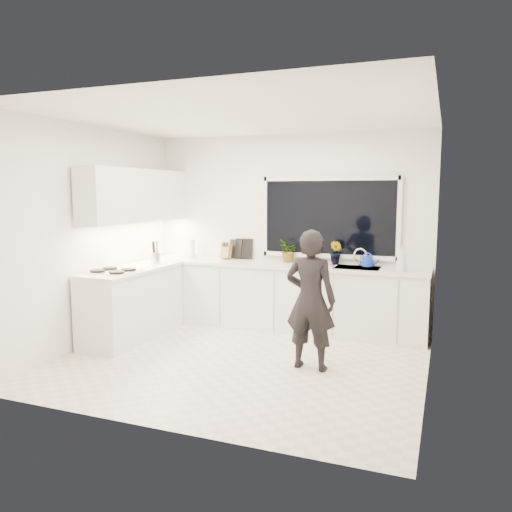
% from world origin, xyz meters
% --- Properties ---
extents(floor, '(4.00, 3.50, 0.02)m').
position_xyz_m(floor, '(0.00, 0.00, -0.01)').
color(floor, beige).
rests_on(floor, ground).
extents(wall_back, '(4.00, 0.02, 2.70)m').
position_xyz_m(wall_back, '(0.00, 1.76, 1.35)').
color(wall_back, white).
rests_on(wall_back, ground).
extents(wall_left, '(0.02, 3.50, 2.70)m').
position_xyz_m(wall_left, '(-2.01, 0.00, 1.35)').
color(wall_left, white).
rests_on(wall_left, ground).
extents(wall_right, '(0.02, 3.50, 2.70)m').
position_xyz_m(wall_right, '(2.01, 0.00, 1.35)').
color(wall_right, white).
rests_on(wall_right, ground).
extents(ceiling, '(4.00, 3.50, 0.02)m').
position_xyz_m(ceiling, '(0.00, 0.00, 2.71)').
color(ceiling, white).
rests_on(ceiling, wall_back).
extents(window, '(1.80, 0.02, 1.00)m').
position_xyz_m(window, '(0.60, 1.73, 1.55)').
color(window, black).
rests_on(window, wall_back).
extents(base_cabinets_back, '(3.92, 0.58, 0.88)m').
position_xyz_m(base_cabinets_back, '(0.00, 1.45, 0.44)').
color(base_cabinets_back, white).
rests_on(base_cabinets_back, floor).
extents(base_cabinets_left, '(0.58, 1.60, 0.88)m').
position_xyz_m(base_cabinets_left, '(-1.67, 0.35, 0.44)').
color(base_cabinets_left, white).
rests_on(base_cabinets_left, floor).
extents(countertop_back, '(3.94, 0.62, 0.04)m').
position_xyz_m(countertop_back, '(0.00, 1.44, 0.90)').
color(countertop_back, silver).
rests_on(countertop_back, base_cabinets_back).
extents(countertop_left, '(0.62, 1.60, 0.04)m').
position_xyz_m(countertop_left, '(-1.67, 0.35, 0.90)').
color(countertop_left, silver).
rests_on(countertop_left, base_cabinets_left).
extents(upper_cabinets, '(0.34, 2.10, 0.70)m').
position_xyz_m(upper_cabinets, '(-1.79, 0.70, 1.85)').
color(upper_cabinets, white).
rests_on(upper_cabinets, wall_left).
extents(sink, '(0.58, 0.42, 0.14)m').
position_xyz_m(sink, '(1.05, 1.45, 0.87)').
color(sink, silver).
rests_on(sink, countertop_back).
extents(faucet, '(0.03, 0.03, 0.22)m').
position_xyz_m(faucet, '(1.05, 1.65, 1.03)').
color(faucet, silver).
rests_on(faucet, countertop_back).
extents(stovetop, '(0.56, 0.48, 0.03)m').
position_xyz_m(stovetop, '(-1.69, -0.00, 0.94)').
color(stovetop, black).
rests_on(stovetop, countertop_left).
extents(person, '(0.57, 0.39, 1.51)m').
position_xyz_m(person, '(0.79, 0.05, 0.75)').
color(person, black).
rests_on(person, floor).
extents(pizza_tray, '(0.45, 0.37, 0.03)m').
position_xyz_m(pizza_tray, '(0.53, 1.42, 0.94)').
color(pizza_tray, '#B0AFB4').
rests_on(pizza_tray, countertop_back).
extents(pizza, '(0.41, 0.32, 0.01)m').
position_xyz_m(pizza, '(0.53, 1.42, 0.95)').
color(pizza, red).
rests_on(pizza, pizza_tray).
extents(watering_can, '(0.17, 0.17, 0.13)m').
position_xyz_m(watering_can, '(1.15, 1.61, 0.98)').
color(watering_can, blue).
rests_on(watering_can, countertop_back).
extents(paper_towel_roll, '(0.13, 0.13, 0.26)m').
position_xyz_m(paper_towel_roll, '(-1.44, 1.55, 1.05)').
color(paper_towel_roll, silver).
rests_on(paper_towel_roll, countertop_back).
extents(knife_block, '(0.14, 0.11, 0.22)m').
position_xyz_m(knife_block, '(-0.89, 1.59, 1.03)').
color(knife_block, '#966946').
rests_on(knife_block, countertop_back).
extents(utensil_crock, '(0.15, 0.15, 0.16)m').
position_xyz_m(utensil_crock, '(-1.59, 0.80, 1.00)').
color(utensil_crock, '#AFAFB3').
rests_on(utensil_crock, countertop_left).
extents(picture_frame_large, '(0.22, 0.07, 0.28)m').
position_xyz_m(picture_frame_large, '(-0.78, 1.69, 1.06)').
color(picture_frame_large, black).
rests_on(picture_frame_large, countertop_back).
extents(picture_frame_small, '(0.25, 0.06, 0.30)m').
position_xyz_m(picture_frame_small, '(-0.65, 1.69, 1.07)').
color(picture_frame_small, black).
rests_on(picture_frame_small, countertop_back).
extents(herb_plants, '(0.95, 0.36, 0.32)m').
position_xyz_m(herb_plants, '(0.27, 1.61, 1.08)').
color(herb_plants, '#26662D').
rests_on(herb_plants, countertop_back).
extents(soap_bottles, '(0.13, 0.13, 0.32)m').
position_xyz_m(soap_bottles, '(1.61, 1.30, 1.06)').
color(soap_bottles, '#D8BF66').
rests_on(soap_bottles, countertop_back).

